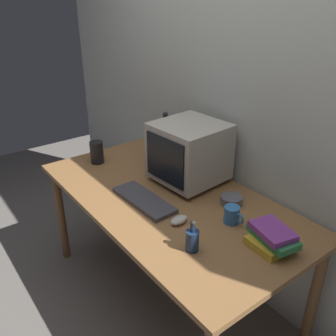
# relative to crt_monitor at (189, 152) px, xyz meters

# --- Properties ---
(ground_plane) EXTENTS (6.00, 6.00, 0.00)m
(ground_plane) POSITION_rel_crt_monitor_xyz_m (0.07, -0.21, -0.95)
(ground_plane) COLOR slate
(back_wall) EXTENTS (4.00, 0.08, 2.50)m
(back_wall) POSITION_rel_crt_monitor_xyz_m (0.07, 0.29, 0.30)
(back_wall) COLOR beige
(back_wall) RESTS_ON ground
(desk) EXTENTS (1.67, 0.87, 0.76)m
(desk) POSITION_rel_crt_monitor_xyz_m (0.07, -0.21, -0.27)
(desk) COLOR olive
(desk) RESTS_ON ground
(crt_monitor) EXTENTS (0.41, 0.41, 0.37)m
(crt_monitor) POSITION_rel_crt_monitor_xyz_m (0.00, 0.00, 0.00)
(crt_monitor) COLOR #B2AD9E
(crt_monitor) RESTS_ON desk
(keyboard) EXTENTS (0.42, 0.16, 0.02)m
(keyboard) POSITION_rel_crt_monitor_xyz_m (0.04, -0.36, -0.18)
(keyboard) COLOR #3F3F47
(keyboard) RESTS_ON desk
(computer_mouse) EXTENTS (0.07, 0.10, 0.04)m
(computer_mouse) POSITION_rel_crt_monitor_xyz_m (0.32, -0.33, -0.17)
(computer_mouse) COLOR beige
(computer_mouse) RESTS_ON desk
(bottle_tall) EXTENTS (0.09, 0.09, 0.33)m
(bottle_tall) POSITION_rel_crt_monitor_xyz_m (-0.36, 0.09, -0.07)
(bottle_tall) COLOR #472314
(bottle_tall) RESTS_ON desk
(bottle_short) EXTENTS (0.06, 0.06, 0.16)m
(bottle_short) POSITION_rel_crt_monitor_xyz_m (0.52, -0.41, -0.13)
(bottle_short) COLOR navy
(bottle_short) RESTS_ON desk
(book_stack) EXTENTS (0.25, 0.18, 0.10)m
(book_stack) POSITION_rel_crt_monitor_xyz_m (0.72, -0.11, -0.14)
(book_stack) COLOR gold
(book_stack) RESTS_ON desk
(mug) EXTENTS (0.12, 0.08, 0.09)m
(mug) POSITION_rel_crt_monitor_xyz_m (0.48, -0.11, -0.15)
(mug) COLOR #3370B2
(mug) RESTS_ON desk
(cd_spindle) EXTENTS (0.12, 0.12, 0.04)m
(cd_spindle) POSITION_rel_crt_monitor_xyz_m (0.35, 0.02, -0.17)
(cd_spindle) COLOR #595B66
(cd_spindle) RESTS_ON desk
(metal_canister) EXTENTS (0.09, 0.09, 0.15)m
(metal_canister) POSITION_rel_crt_monitor_xyz_m (-0.58, -0.32, -0.12)
(metal_canister) COLOR black
(metal_canister) RESTS_ON desk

